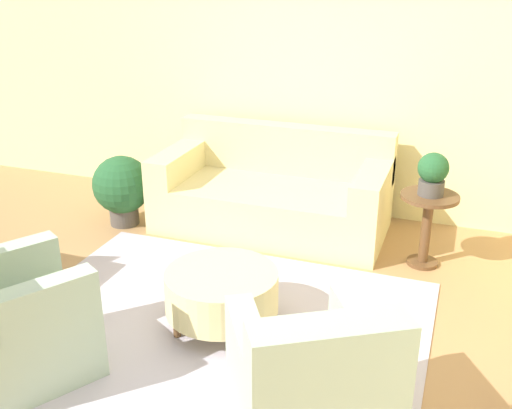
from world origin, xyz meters
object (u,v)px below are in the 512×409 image
armchair_left (9,324)px  potted_plant_on_side_table (433,173)px  side_table (427,219)px  couch (273,194)px  ottoman_table (222,291)px  armchair_right (311,395)px  potted_plant_floor (122,187)px

armchair_left → potted_plant_on_side_table: potted_plant_on_side_table is taller
side_table → potted_plant_on_side_table: bearing=-90.0°
couch → side_table: size_ratio=3.39×
ottoman_table → side_table: side_table is taller
armchair_right → potted_plant_floor: armchair_right is taller
armchair_left → potted_plant_floor: size_ratio=1.54×
armchair_left → armchair_right: 1.78m
ottoman_table → side_table: (1.18, 1.37, 0.14)m
armchair_right → armchair_left: bearing=180.0°
side_table → couch: bearing=167.4°
armchair_left → potted_plant_floor: 2.22m
armchair_left → ottoman_table: bearing=43.7°
side_table → potted_plant_on_side_table: (0.00, -0.00, 0.38)m
armchair_left → ottoman_table: (0.94, 0.90, -0.10)m
side_table → ottoman_table: bearing=-130.9°
potted_plant_on_side_table → armchair_right: bearing=-98.5°
couch → armchair_left: size_ratio=2.03×
couch → ottoman_table: (0.20, -1.67, -0.05)m
couch → potted_plant_on_side_table: potted_plant_on_side_table is taller
couch → armchair_left: (-0.74, -2.57, 0.05)m
armchair_right → potted_plant_on_side_table: potted_plant_on_side_table is taller
armchair_right → couch: bearing=112.0°
couch → potted_plant_floor: 1.39m
ottoman_table → potted_plant_floor: size_ratio=1.15×
armchair_left → side_table: (2.12, 2.26, 0.04)m
side_table → potted_plant_floor: potted_plant_floor is taller
armchair_left → side_table: size_ratio=1.66×
potted_plant_on_side_table → potted_plant_floor: size_ratio=0.52×
armchair_left → armchair_right: (1.78, 0.00, 0.00)m
ottoman_table → side_table: bearing=49.1°
couch → armchair_right: (1.04, -2.57, 0.05)m
couch → side_table: (1.38, -0.31, 0.09)m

